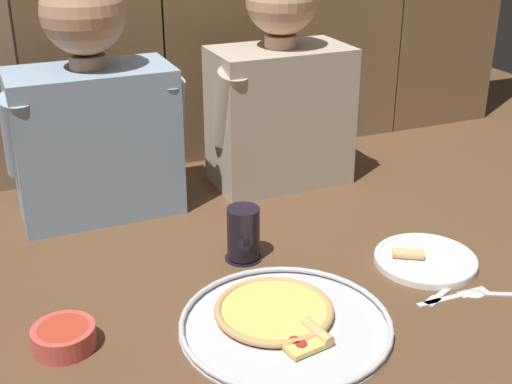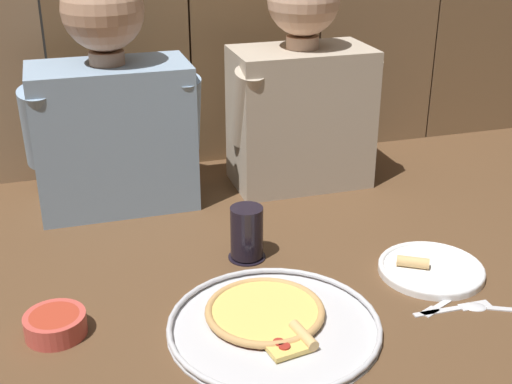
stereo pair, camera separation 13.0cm
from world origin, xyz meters
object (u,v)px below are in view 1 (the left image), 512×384
object	(u,v)px
diner_left	(92,105)
diner_right	(280,84)
dinner_plate	(425,259)
dipping_bowl	(64,336)
drinking_glass	(243,234)
pizza_tray	(282,320)

from	to	relation	value
diner_left	diner_right	distance (m)	0.47
dinner_plate	diner_right	size ratio (longest dim) A/B	0.38
dinner_plate	diner_right	bearing A→B (deg)	100.15
dipping_bowl	diner_left	xyz separation A→B (m)	(0.17, 0.51, 0.24)
dinner_plate	drinking_glass	size ratio (longest dim) A/B	1.83
pizza_tray	drinking_glass	world-z (taller)	drinking_glass
dinner_plate	dipping_bowl	size ratio (longest dim) A/B	1.98
diner_right	dinner_plate	bearing A→B (deg)	-79.85
pizza_tray	dinner_plate	distance (m)	0.37
pizza_tray	diner_right	bearing A→B (deg)	65.62
diner_left	diner_right	bearing A→B (deg)	-0.05
diner_right	pizza_tray	bearing A→B (deg)	-114.38
dipping_bowl	diner_left	bearing A→B (deg)	71.85
dinner_plate	drinking_glass	world-z (taller)	drinking_glass
pizza_tray	diner_right	xyz separation A→B (m)	(0.27, 0.60, 0.25)
pizza_tray	dipping_bowl	distance (m)	0.38
dipping_bowl	diner_left	world-z (taller)	diner_left
dinner_plate	dipping_bowl	xyz separation A→B (m)	(-0.73, 0.00, 0.01)
dipping_bowl	diner_right	world-z (taller)	diner_right
diner_left	pizza_tray	bearing A→B (deg)	-71.64
pizza_tray	diner_left	xyz separation A→B (m)	(-0.20, 0.60, 0.25)
pizza_tray	dinner_plate	world-z (taller)	dinner_plate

